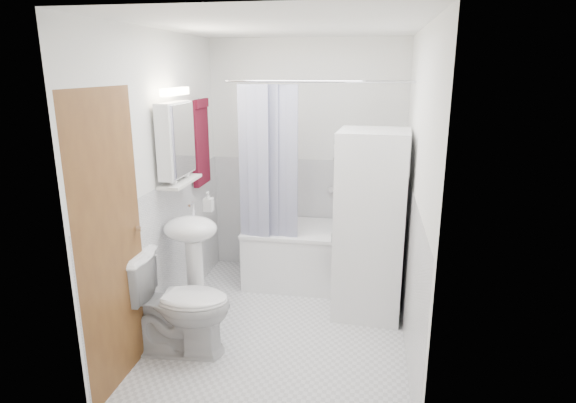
% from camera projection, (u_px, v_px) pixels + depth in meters
% --- Properties ---
extents(floor, '(2.60, 2.60, 0.00)m').
position_uv_depth(floor, '(284.00, 326.00, 4.07)').
color(floor, silver).
rests_on(floor, ground).
extents(room_walls, '(2.60, 2.60, 2.60)m').
position_uv_depth(room_walls, '(284.00, 153.00, 3.67)').
color(room_walls, white).
rests_on(room_walls, ground).
extents(wainscot, '(1.98, 2.58, 2.58)m').
position_uv_depth(wainscot, '(290.00, 248.00, 4.18)').
color(wainscot, white).
rests_on(wainscot, ground).
extents(door, '(0.05, 2.00, 2.00)m').
position_uv_depth(door, '(139.00, 229.00, 3.44)').
color(door, brown).
rests_on(door, ground).
extents(bathtub, '(1.51, 0.72, 0.58)m').
position_uv_depth(bathtub, '(322.00, 253.00, 4.82)').
color(bathtub, white).
rests_on(bathtub, ground).
extents(tub_spout, '(0.04, 0.12, 0.04)m').
position_uv_depth(tub_spout, '(345.00, 190.00, 4.94)').
color(tub_spout, silver).
rests_on(tub_spout, room_walls).
extents(curtain_rod, '(1.69, 0.02, 0.02)m').
position_uv_depth(curtain_rod, '(321.00, 81.00, 4.09)').
color(curtain_rod, silver).
rests_on(curtain_rod, room_walls).
extents(shower_curtain, '(0.55, 0.02, 1.45)m').
position_uv_depth(shower_curtain, '(268.00, 166.00, 4.37)').
color(shower_curtain, '#15174C').
rests_on(shower_curtain, curtain_rod).
extents(sink, '(0.44, 0.37, 1.04)m').
position_uv_depth(sink, '(192.00, 246.00, 3.94)').
color(sink, white).
rests_on(sink, ground).
extents(medicine_cabinet, '(0.13, 0.50, 0.71)m').
position_uv_depth(medicine_cabinet, '(176.00, 138.00, 3.89)').
color(medicine_cabinet, white).
rests_on(medicine_cabinet, room_walls).
extents(shelf, '(0.18, 0.54, 0.02)m').
position_uv_depth(shelf, '(181.00, 182.00, 3.99)').
color(shelf, silver).
rests_on(shelf, room_walls).
extents(shower_caddy, '(0.22, 0.06, 0.02)m').
position_uv_depth(shower_caddy, '(351.00, 166.00, 4.86)').
color(shower_caddy, silver).
rests_on(shower_caddy, room_walls).
extents(towel, '(0.07, 0.34, 0.82)m').
position_uv_depth(towel, '(201.00, 141.00, 4.55)').
color(towel, '#530C20').
rests_on(towel, room_walls).
extents(washer_dryer, '(0.62, 0.61, 1.62)m').
position_uv_depth(washer_dryer, '(370.00, 225.00, 4.12)').
color(washer_dryer, white).
rests_on(washer_dryer, ground).
extents(toilet, '(0.83, 0.51, 0.79)m').
position_uv_depth(toilet, '(178.00, 304.00, 3.62)').
color(toilet, white).
rests_on(toilet, ground).
extents(soap_pump, '(0.08, 0.17, 0.08)m').
position_uv_depth(soap_pump, '(209.00, 207.00, 4.17)').
color(soap_pump, gray).
rests_on(soap_pump, sink).
extents(shelf_bottle, '(0.07, 0.18, 0.07)m').
position_uv_depth(shelf_bottle, '(173.00, 180.00, 3.83)').
color(shelf_bottle, gray).
rests_on(shelf_bottle, shelf).
extents(shelf_cup, '(0.10, 0.09, 0.10)m').
position_uv_depth(shelf_cup, '(186.00, 171.00, 4.09)').
color(shelf_cup, gray).
rests_on(shelf_cup, shelf).
extents(shampoo_a, '(0.13, 0.17, 0.13)m').
position_uv_depth(shampoo_a, '(340.00, 159.00, 4.86)').
color(shampoo_a, gray).
rests_on(shampoo_a, shower_caddy).
extents(shampoo_b, '(0.08, 0.21, 0.08)m').
position_uv_depth(shampoo_b, '(352.00, 162.00, 4.84)').
color(shampoo_b, '#26279A').
rests_on(shampoo_b, shower_caddy).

